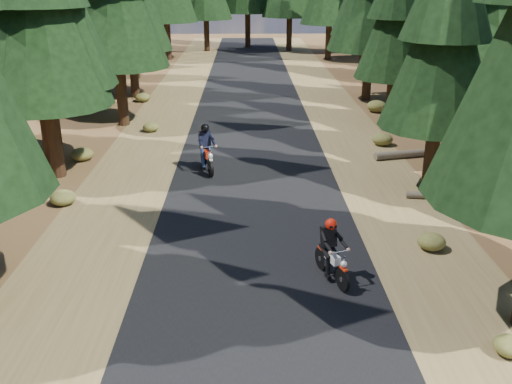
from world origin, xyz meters
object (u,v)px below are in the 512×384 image
log_near (441,151)px  rider_follow (207,156)px  log_far (466,197)px  rider_lead (332,260)px

log_near → rider_follow: (-9.63, -1.97, 0.45)m
log_near → log_far: 5.21m
rider_lead → rider_follow: bearing=-85.8°
log_far → rider_follow: rider_follow is taller
rider_lead → rider_follow: (-3.57, 8.31, 0.08)m
log_near → log_far: log_near is taller
log_far → rider_lead: 7.35m
log_far → rider_follow: (-8.81, 3.17, 0.49)m
rider_follow → log_far: bearing=144.9°
log_far → rider_lead: bearing=-127.4°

